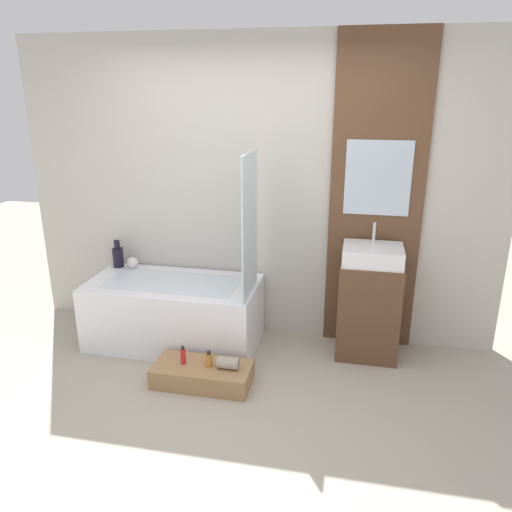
{
  "coord_description": "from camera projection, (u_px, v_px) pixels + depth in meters",
  "views": [
    {
      "loc": [
        0.88,
        -2.59,
        2.16
      ],
      "look_at": [
        0.2,
        0.7,
        1.02
      ],
      "focal_mm": 35.0,
      "sensor_mm": 36.0,
      "label": 1
    }
  ],
  "objects": [
    {
      "name": "bottle_soap_primary",
      "position": [
        183.0,
        356.0,
        3.8
      ],
      "size": [
        0.04,
        0.04,
        0.14
      ],
      "color": "red",
      "rests_on": "wooden_step_bench"
    },
    {
      "name": "wall_tiled_back",
      "position": [
        255.0,
        192.0,
        4.32
      ],
      "size": [
        4.2,
        0.06,
        2.6
      ],
      "primitive_type": "cube",
      "color": "#B7B2A8",
      "rests_on": "ground_plane"
    },
    {
      "name": "bottle_soap_secondary",
      "position": [
        209.0,
        360.0,
        3.76
      ],
      "size": [
        0.06,
        0.06,
        0.13
      ],
      "color": "#B2752D",
      "rests_on": "wooden_step_bench"
    },
    {
      "name": "ground_plane",
      "position": [
        205.0,
        435.0,
        3.27
      ],
      "size": [
        12.0,
        12.0,
        0.0
      ],
      "primitive_type": "plane",
      "color": "#A39989"
    },
    {
      "name": "vase_round_light",
      "position": [
        133.0,
        263.0,
        4.61
      ],
      "size": [
        0.1,
        0.1,
        0.1
      ],
      "primitive_type": "sphere",
      "color": "silver",
      "rests_on": "bathtub"
    },
    {
      "name": "wooden_step_bench",
      "position": [
        202.0,
        374.0,
        3.82
      ],
      "size": [
        0.75,
        0.35,
        0.16
      ],
      "primitive_type": "cube",
      "color": "#997047",
      "rests_on": "ground_plane"
    },
    {
      "name": "glass_shower_screen",
      "position": [
        250.0,
        226.0,
        3.88
      ],
      "size": [
        0.01,
        0.5,
        1.13
      ],
      "primitive_type": "cube",
      "color": "silver",
      "rests_on": "bathtub"
    },
    {
      "name": "vanity_cabinet",
      "position": [
        368.0,
        309.0,
        4.15
      ],
      "size": [
        0.5,
        0.41,
        0.82
      ],
      "primitive_type": "cube",
      "color": "brown",
      "rests_on": "ground_plane"
    },
    {
      "name": "vase_tall_dark",
      "position": [
        118.0,
        256.0,
        4.63
      ],
      "size": [
        0.1,
        0.1,
        0.26
      ],
      "color": "black",
      "rests_on": "bathtub"
    },
    {
      "name": "bathtub",
      "position": [
        174.0,
        312.0,
        4.38
      ],
      "size": [
        1.47,
        0.74,
        0.57
      ],
      "color": "white",
      "rests_on": "ground_plane"
    },
    {
      "name": "wall_wood_accent",
      "position": [
        376.0,
        197.0,
        4.07
      ],
      "size": [
        0.75,
        0.04,
        2.6
      ],
      "color": "brown",
      "rests_on": "ground_plane"
    },
    {
      "name": "sink",
      "position": [
        373.0,
        255.0,
        3.99
      ],
      "size": [
        0.47,
        0.38,
        0.31
      ],
      "color": "white",
      "rests_on": "vanity_cabinet"
    },
    {
      "name": "towel_roll",
      "position": [
        228.0,
        363.0,
        3.74
      ],
      "size": [
        0.16,
        0.09,
        0.09
      ],
      "primitive_type": "cylinder",
      "rotation": [
        0.0,
        1.57,
        0.0
      ],
      "color": "gray",
      "rests_on": "wooden_step_bench"
    }
  ]
}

